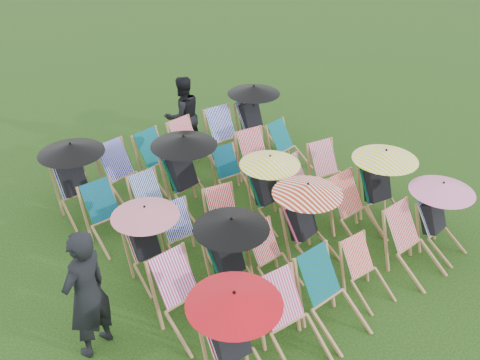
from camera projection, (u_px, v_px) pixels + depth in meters
ground at (251, 232)px, 9.11m from camera, size 100.00×100.00×0.00m
deckchair_0 at (237, 340)px, 6.17m from camera, size 1.12×1.17×1.33m
deckchair_1 at (294, 322)px, 6.68m from camera, size 0.72×0.96×1.00m
deckchair_2 at (333, 297)px, 7.04m from camera, size 0.71×0.97×1.03m
deckchair_3 at (368, 272)px, 7.61m from camera, size 0.58×0.79×0.83m
deckchair_4 at (415, 244)px, 8.03m from camera, size 0.69×0.94×1.00m
deckchair_5 at (441, 216)px, 8.41m from camera, size 1.01×1.08×1.20m
deckchair_6 at (187, 299)px, 7.02m from camera, size 0.72×0.97×1.01m
deckchair_7 at (234, 258)px, 7.49m from camera, size 1.07×1.14×1.27m
deckchair_8 at (274, 258)px, 7.86m from camera, size 0.60×0.82×0.86m
deckchair_9 at (309, 221)px, 8.23m from camera, size 1.08×1.17×1.28m
deckchair_10 at (358, 210)px, 8.78m from camera, size 0.69×0.95×1.01m
deckchair_11 at (383, 185)px, 9.09m from camera, size 1.10×1.18×1.31m
deckchair_12 at (149, 242)px, 7.86m from camera, size 1.00×1.04×1.19m
deckchair_13 at (184, 236)px, 8.30m from camera, size 0.62×0.84×0.88m
deckchair_14 at (228, 219)px, 8.67m from camera, size 0.73×0.91×0.88m
deckchair_15 at (271, 189)px, 9.09m from camera, size 1.03×1.08×1.22m
deckchair_16 at (304, 185)px, 9.60m from camera, size 0.69×0.88×0.87m
deckchair_17 at (331, 172)px, 9.91m from camera, size 0.77×0.96×0.94m
deckchair_18 at (109, 217)px, 8.67m from camera, size 0.65×0.89×0.95m
deckchair_19 at (155, 204)px, 9.03m from camera, size 0.60×0.84×0.90m
deckchair_20 at (187, 172)px, 9.41m from camera, size 1.16×1.25×1.38m
deckchair_21 at (232, 174)px, 9.94m from camera, size 0.65×0.84×0.86m
deckchair_22 at (260, 160)px, 10.24m from camera, size 0.77×0.99×0.99m
deckchair_23 at (289, 147)px, 10.80m from camera, size 0.72×0.92×0.91m
deckchair_24 at (76, 179)px, 9.24m from camera, size 1.13×1.18×1.34m
deckchair_25 at (125, 174)px, 9.77m from camera, size 0.80×1.02×1.02m
deckchair_26 at (161, 160)px, 10.24m from camera, size 0.81×1.02×1.00m
deckchair_27 at (193, 147)px, 10.71m from camera, size 0.78×1.00×0.99m
deckchair_28 at (228, 137)px, 11.06m from camera, size 0.77×1.01×1.03m
deckchair_29 at (255, 115)px, 11.52m from camera, size 1.13×1.17×1.34m
person_left at (87, 294)px, 6.51m from camera, size 0.78×0.66×1.84m
person_rear at (183, 116)px, 11.16m from camera, size 0.89×0.73×1.70m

